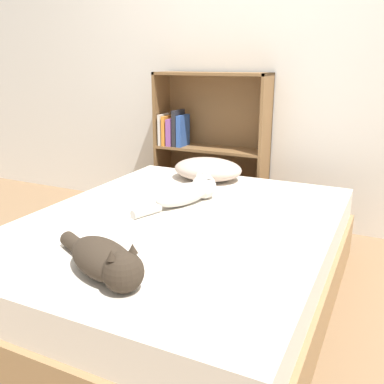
{
  "coord_description": "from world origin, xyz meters",
  "views": [
    {
      "loc": [
        0.92,
        -1.76,
        1.18
      ],
      "look_at": [
        0.0,
        0.14,
        0.53
      ],
      "focal_mm": 40.0,
      "sensor_mm": 36.0,
      "label": 1
    }
  ],
  "objects_px": {
    "pillow": "(208,169)",
    "bookshelf": "(209,145)",
    "cat_light": "(189,192)",
    "cat_dark": "(106,261)",
    "bed": "(180,259)"
  },
  "relations": [
    {
      "from": "pillow",
      "to": "bookshelf",
      "type": "distance_m",
      "value": 0.49
    },
    {
      "from": "pillow",
      "to": "cat_light",
      "type": "relative_size",
      "value": 0.84
    },
    {
      "from": "pillow",
      "to": "cat_dark",
      "type": "xyz_separation_m",
      "value": [
        0.2,
        -1.38,
        -0.01
      ]
    },
    {
      "from": "bookshelf",
      "to": "pillow",
      "type": "bearing_deg",
      "value": -67.21
    },
    {
      "from": "cat_light",
      "to": "bookshelf",
      "type": "distance_m",
      "value": 0.99
    },
    {
      "from": "cat_dark",
      "to": "bookshelf",
      "type": "height_order",
      "value": "bookshelf"
    },
    {
      "from": "bed",
      "to": "cat_dark",
      "type": "bearing_deg",
      "value": -87.02
    },
    {
      "from": "cat_light",
      "to": "bookshelf",
      "type": "bearing_deg",
      "value": 38.07
    },
    {
      "from": "cat_light",
      "to": "bookshelf",
      "type": "xyz_separation_m",
      "value": [
        -0.29,
        0.94,
        0.07
      ]
    },
    {
      "from": "bed",
      "to": "pillow",
      "type": "relative_size",
      "value": 4.15
    },
    {
      "from": "cat_dark",
      "to": "pillow",
      "type": "bearing_deg",
      "value": 124.47
    },
    {
      "from": "bed",
      "to": "cat_light",
      "type": "height_order",
      "value": "cat_light"
    },
    {
      "from": "cat_dark",
      "to": "bookshelf",
      "type": "relative_size",
      "value": 0.47
    },
    {
      "from": "pillow",
      "to": "bookshelf",
      "type": "xyz_separation_m",
      "value": [
        -0.19,
        0.45,
        0.06
      ]
    },
    {
      "from": "cat_light",
      "to": "bookshelf",
      "type": "height_order",
      "value": "bookshelf"
    }
  ]
}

